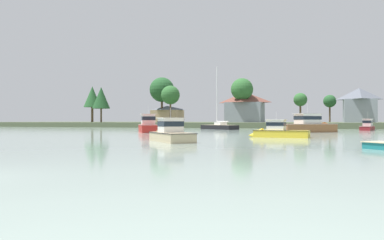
# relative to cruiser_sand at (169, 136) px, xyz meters

# --- Properties ---
(far_shore_bank) EXTENTS (181.34, 51.12, 1.30)m
(far_shore_bank) POSITION_rel_cruiser_sand_xyz_m (1.19, 79.70, 0.22)
(far_shore_bank) COLOR #4C563D
(far_shore_bank) RESTS_ON ground
(cruiser_sand) EXTENTS (5.96, 6.31, 3.63)m
(cruiser_sand) POSITION_rel_cruiser_sand_xyz_m (0.00, 0.00, 0.00)
(cruiser_sand) COLOR tan
(cruiser_sand) RESTS_ON ground
(cruiser_maroon) EXTENTS (3.28, 6.83, 3.95)m
(cruiser_maroon) POSITION_rel_cruiser_sand_xyz_m (20.35, 45.26, 0.09)
(cruiser_maroon) COLOR maroon
(cruiser_maroon) RESTS_ON ground
(cruiser_red) EXTENTS (6.36, 8.43, 4.94)m
(cruiser_red) POSITION_rel_cruiser_sand_xyz_m (-12.87, 22.57, 0.19)
(cruiser_red) COLOR #B2231E
(cruiser_red) RESTS_ON ground
(cruiser_wood) EXTENTS (9.71, 9.07, 5.32)m
(cruiser_wood) POSITION_rel_cruiser_sand_xyz_m (10.99, 29.88, 0.21)
(cruiser_wood) COLOR brown
(cruiser_wood) RESTS_ON ground
(sailboat_black) EXTENTS (9.00, 7.74, 13.46)m
(sailboat_black) POSITION_rel_cruiser_sand_xyz_m (-7.14, 43.59, -0.15)
(sailboat_black) COLOR black
(sailboat_black) RESTS_ON ground
(cruiser_yellow) EXTENTS (6.53, 2.49, 3.39)m
(cruiser_yellow) POSITION_rel_cruiser_sand_xyz_m (7.74, 10.36, -0.02)
(cruiser_yellow) COLOR gold
(cruiser_yellow) RESTS_ON ground
(mooring_buoy_green) EXTENTS (0.49, 0.49, 0.54)m
(mooring_buoy_green) POSITION_rel_cruiser_sand_xyz_m (8.72, 41.02, -0.34)
(mooring_buoy_green) COLOR #1E8C47
(mooring_buoy_green) RESTS_ON ground
(mooring_buoy_orange) EXTENTS (0.39, 0.39, 0.44)m
(mooring_buoy_orange) POSITION_rel_cruiser_sand_xyz_m (-3.84, 14.49, -0.36)
(mooring_buoy_orange) COLOR orange
(mooring_buoy_orange) RESTS_ON ground
(shore_tree_left_mid) EXTENTS (5.24, 5.24, 11.01)m
(shore_tree_left_mid) POSITION_rel_cruiser_sand_xyz_m (-54.28, 69.34, 8.60)
(shore_tree_left_mid) COLOR brown
(shore_tree_left_mid) RESTS_ON far_shore_bank
(shore_tree_inland_a) EXTENTS (3.65, 3.65, 8.00)m
(shore_tree_inland_a) POSITION_rel_cruiser_sand_xyz_m (6.98, 76.50, 6.95)
(shore_tree_inland_a) COLOR brown
(shore_tree_inland_a) RESTS_ON far_shore_bank
(shore_tree_right_mid) EXTENTS (5.94, 5.94, 11.81)m
(shore_tree_right_mid) POSITION_rel_cruiser_sand_xyz_m (-7.70, 69.53, 9.59)
(shore_tree_right_mid) COLOR brown
(shore_tree_right_mid) RESTS_ON far_shore_bank
(shore_tree_right) EXTENTS (5.43, 5.43, 10.56)m
(shore_tree_right) POSITION_rel_cruiser_sand_xyz_m (-28.81, 70.54, 8.68)
(shore_tree_right) COLOR brown
(shore_tree_right) RESTS_ON far_shore_bank
(shore_tree_inland_b) EXTENTS (3.47, 3.47, 7.58)m
(shore_tree_inland_b) POSITION_rel_cruiser_sand_xyz_m (14.59, 80.71, 6.64)
(shore_tree_inland_b) COLOR brown
(shore_tree_inland_b) RESTS_ON far_shore_bank
(shore_tree_far_left) EXTENTS (7.80, 7.80, 14.16)m
(shore_tree_far_left) POSITION_rel_cruiser_sand_xyz_m (-35.40, 79.48, 11.09)
(shore_tree_far_left) COLOR brown
(shore_tree_far_left) RESTS_ON far_shore_bank
(shore_tree_center_left) EXTENTS (4.91, 4.91, 9.86)m
(shore_tree_center_left) POSITION_rel_cruiser_sand_xyz_m (-45.86, 61.11, 7.69)
(shore_tree_center_left) COLOR brown
(shore_tree_center_left) RESTS_ON far_shore_bank
(cottage_behind_trees) EXTENTS (9.63, 7.55, 5.19)m
(cottage_behind_trees) POSITION_rel_cruiser_sand_xyz_m (-34.50, 81.83, 3.55)
(cottage_behind_trees) COLOR tan
(cottage_behind_trees) RESTS_ON far_shore_bank
(cottage_near_water) EXTENTS (7.81, 8.88, 8.51)m
(cottage_near_water) POSITION_rel_cruiser_sand_xyz_m (21.23, 71.32, 5.28)
(cottage_near_water) COLOR gray
(cottage_near_water) RESTS_ON far_shore_bank
(cottage_hillside) EXTENTS (10.51, 8.91, 8.33)m
(cottage_hillside) POSITION_rel_cruiser_sand_xyz_m (-7.54, 72.73, 5.19)
(cottage_hillside) COLOR gray
(cottage_hillside) RESTS_ON far_shore_bank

